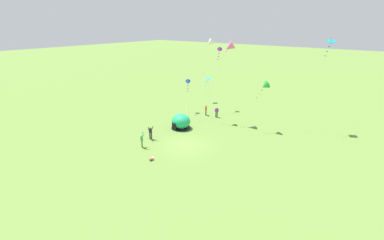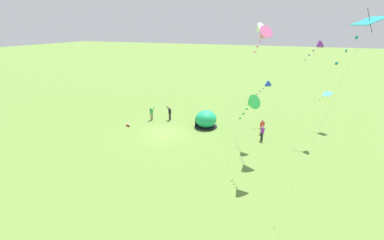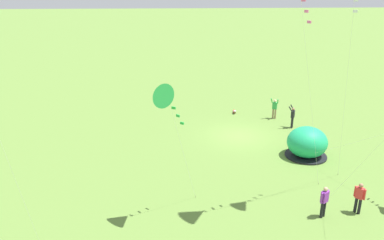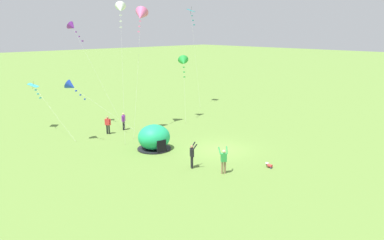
% 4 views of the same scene
% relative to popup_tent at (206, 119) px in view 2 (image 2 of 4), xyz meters
% --- Properties ---
extents(ground_plane, '(300.00, 300.00, 0.00)m').
position_rel_popup_tent_xyz_m(ground_plane, '(3.92, -3.82, -1.00)').
color(ground_plane, olive).
extents(popup_tent, '(2.81, 2.81, 2.10)m').
position_rel_popup_tent_xyz_m(popup_tent, '(0.00, 0.00, 0.00)').
color(popup_tent, '#1EAD6B').
rests_on(popup_tent, ground).
extents(toddler_crawling, '(0.27, 0.55, 0.32)m').
position_rel_popup_tent_xyz_m(toddler_crawling, '(3.37, -9.09, -0.82)').
color(toddler_crawling, red).
rests_on(toddler_crawling, ground).
extents(person_flying_kite, '(0.66, 0.72, 1.89)m').
position_rel_popup_tent_xyz_m(person_flying_kite, '(-0.70, -5.29, 0.00)').
color(person_flying_kite, black).
rests_on(person_flying_kite, ground).
extents(person_far_back, '(0.51, 0.41, 1.72)m').
position_rel_popup_tent_xyz_m(person_far_back, '(1.63, 6.97, -0.03)').
color(person_far_back, black).
rests_on(person_far_back, ground).
extents(person_watching_sky, '(0.43, 0.48, 1.72)m').
position_rel_popup_tent_xyz_m(person_watching_sky, '(-0.29, 6.75, -0.03)').
color(person_watching_sky, black).
rests_on(person_watching_sky, ground).
extents(person_with_toddler, '(0.72, 0.65, 1.89)m').
position_rel_popup_tent_xyz_m(person_with_toddler, '(0.16, -7.56, 0.00)').
color(person_with_toddler, '#8C7251').
rests_on(person_with_toddler, ground).
extents(kite_teal, '(1.41, 3.19, 12.50)m').
position_rel_popup_tent_xyz_m(kite_teal, '(15.36, 11.67, 10.67)').
color(kite_teal, silver).
rests_on(kite_teal, ground).
extents(kite_green, '(2.23, 2.68, 7.01)m').
position_rel_popup_tent_xyz_m(kite_green, '(9.30, 6.53, 5.32)').
color(kite_green, silver).
rests_on(kite_green, ground).
extents(kite_purple, '(2.77, 5.91, 10.49)m').
position_rel_popup_tent_xyz_m(kite_purple, '(-0.92, 11.29, 8.97)').
color(kite_purple, silver).
rests_on(kite_purple, ground).
extents(kite_cyan, '(1.34, 7.48, 4.79)m').
position_rel_popup_tent_xyz_m(kite_cyan, '(-4.40, 13.15, 3.22)').
color(kite_cyan, silver).
rests_on(kite_cyan, ground).
extents(kite_pink, '(4.19, 3.62, 11.88)m').
position_rel_popup_tent_xyz_m(kite_pink, '(3.69, 6.35, 10.05)').
color(kite_pink, silver).
rests_on(kite_pink, ground).
extents(kite_blue, '(5.12, 6.91, 5.56)m').
position_rel_popup_tent_xyz_m(kite_blue, '(-3.81, 6.48, 4.01)').
color(kite_blue, silver).
rests_on(kite_blue, ground).
extents(kite_white, '(2.76, 3.64, 12.16)m').
position_rel_popup_tent_xyz_m(kite_white, '(0.92, 5.56, 10.52)').
color(kite_white, silver).
rests_on(kite_white, ground).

